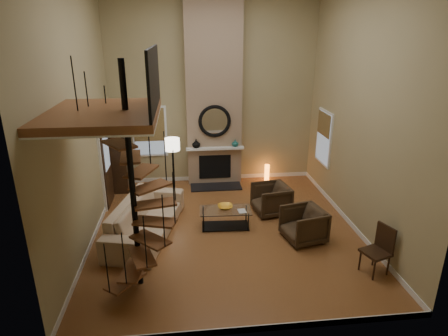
{
  "coord_description": "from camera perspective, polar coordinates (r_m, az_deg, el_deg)",
  "views": [
    {
      "loc": [
        -0.91,
        -7.82,
        4.41
      ],
      "look_at": [
        0.0,
        0.4,
        1.4
      ],
      "focal_mm": 30.42,
      "sensor_mm": 36.0,
      "label": 1
    }
  ],
  "objects": [
    {
      "name": "floor_lamp",
      "position": [
        10.25,
        -7.78,
        2.81
      ],
      "size": [
        0.41,
        0.41,
        1.71
      ],
      "color": "black",
      "rests_on": "ground"
    },
    {
      "name": "vase_right",
      "position": [
        11.2,
        1.69,
        3.77
      ],
      "size": [
        0.2,
        0.2,
        0.21
      ],
      "primitive_type": "imported",
      "color": "#195753",
      "rests_on": "mantel"
    },
    {
      "name": "hutch",
      "position": [
        11.36,
        -15.28,
        1.52
      ],
      "size": [
        0.42,
        0.9,
        2.02
      ],
      "primitive_type": "cube",
      "color": "#301D10",
      "rests_on": "ground"
    },
    {
      "name": "ground",
      "position": [
        9.03,
        0.28,
        -9.28
      ],
      "size": [
        6.0,
        6.5,
        0.01
      ],
      "primitive_type": "cube",
      "color": "#A76835",
      "rests_on": "ground"
    },
    {
      "name": "baseboard_left",
      "position": [
        9.19,
        -18.84,
        -9.44
      ],
      "size": [
        0.02,
        6.5,
        0.12
      ],
      "primitive_type": "cube",
      "color": "white",
      "rests_on": "ground"
    },
    {
      "name": "vase_left",
      "position": [
        11.09,
        -4.21,
        3.68
      ],
      "size": [
        0.24,
        0.24,
        0.25
      ],
      "primitive_type": "imported",
      "color": "black",
      "rests_on": "mantel"
    },
    {
      "name": "book",
      "position": [
        8.85,
        2.59,
        -6.53
      ],
      "size": [
        0.2,
        0.26,
        0.02
      ],
      "primitive_type": "imported",
      "rotation": [
        0.0,
        0.0,
        0.09
      ],
      "color": "gray",
      "rests_on": "coffee_table"
    },
    {
      "name": "left_wall",
      "position": [
        8.27,
        -20.98,
        7.09
      ],
      "size": [
        0.02,
        6.5,
        5.5
      ],
      "primitive_type": "cube",
      "color": "tan",
      "rests_on": "ground"
    },
    {
      "name": "firebox",
      "position": [
        11.4,
        -1.36,
        0.19
      ],
      "size": [
        0.95,
        0.02,
        0.72
      ],
      "primitive_type": "cube",
      "color": "black",
      "rests_on": "chimney_breast"
    },
    {
      "name": "hearth",
      "position": [
        11.32,
        -1.21,
        -2.83
      ],
      "size": [
        1.5,
        0.6,
        0.04
      ],
      "primitive_type": "cube",
      "color": "black",
      "rests_on": "ground"
    },
    {
      "name": "coffee_table",
      "position": [
        9.02,
        0.21,
        -7.24
      ],
      "size": [
        1.23,
        0.66,
        0.45
      ],
      "color": "silver",
      "rests_on": "ground"
    },
    {
      "name": "baseboard_back",
      "position": [
        11.92,
        -1.5,
        -1.41
      ],
      "size": [
        6.0,
        0.02,
        0.12
      ],
      "primitive_type": "cube",
      "color": "white",
      "rests_on": "ground"
    },
    {
      "name": "mantel",
      "position": [
        11.13,
        -1.35,
        2.95
      ],
      "size": [
        1.7,
        0.18,
        0.06
      ],
      "primitive_type": "cube",
      "color": "white",
      "rests_on": "chimney_breast"
    },
    {
      "name": "right_wall",
      "position": [
        8.9,
        20.07,
        8.04
      ],
      "size": [
        0.02,
        6.5,
        5.5
      ],
      "primitive_type": "cube",
      "color": "tan",
      "rests_on": "ground"
    },
    {
      "name": "mirror_frame",
      "position": [
        10.98,
        -1.41,
        7.04
      ],
      "size": [
        0.94,
        0.1,
        0.94
      ],
      "primitive_type": "torus",
      "rotation": [
        1.57,
        0.0,
        0.0
      ],
      "color": "black",
      "rests_on": "chimney_breast"
    },
    {
      "name": "entry_door",
      "position": [
        10.4,
        -17.29,
        0.19
      ],
      "size": [
        0.1,
        1.05,
        2.16
      ],
      "color": "white",
      "rests_on": "ground"
    },
    {
      "name": "back_wall",
      "position": [
        11.24,
        -1.63,
        11.48
      ],
      "size": [
        6.0,
        0.02,
        5.5
      ],
      "primitive_type": "cube",
      "color": "tan",
      "rests_on": "ground"
    },
    {
      "name": "bowl",
      "position": [
        8.97,
        0.17,
        -5.88
      ],
      "size": [
        0.35,
        0.35,
        0.09
      ],
      "primitive_type": "imported",
      "color": "gold",
      "rests_on": "coffee_table"
    },
    {
      "name": "window_back",
      "position": [
        11.44,
        -11.14,
        5.5
      ],
      "size": [
        1.02,
        0.06,
        1.52
      ],
      "color": "white",
      "rests_on": "back_wall"
    },
    {
      "name": "mirror_disc",
      "position": [
        10.99,
        -1.42,
        7.05
      ],
      "size": [
        0.8,
        0.01,
        0.8
      ],
      "primitive_type": "cylinder",
      "rotation": [
        1.57,
        0.0,
        0.0
      ],
      "color": "white",
      "rests_on": "chimney_breast"
    },
    {
      "name": "baseboard_right",
      "position": [
        9.77,
        18.15,
        -7.55
      ],
      "size": [
        0.02,
        6.5,
        0.12
      ],
      "primitive_type": "cube",
      "color": "white",
      "rests_on": "ground"
    },
    {
      "name": "armchair_near",
      "position": [
        9.8,
        7.51,
        -4.65
      ],
      "size": [
        0.99,
        0.97,
        0.79
      ],
      "primitive_type": "imported",
      "rotation": [
        0.0,
        0.0,
        -1.4
      ],
      "color": "#3E2D1C",
      "rests_on": "ground"
    },
    {
      "name": "loft",
      "position": [
        6.24,
        -16.85,
        8.29
      ],
      "size": [
        1.7,
        2.2,
        1.09
      ],
      "color": "brown",
      "rests_on": "left_wall"
    },
    {
      "name": "window_right",
      "position": [
        10.93,
        14.78,
        4.56
      ],
      "size": [
        0.06,
        1.02,
        1.52
      ],
      "color": "white",
      "rests_on": "right_wall"
    },
    {
      "name": "accent_lamp",
      "position": [
        11.83,
        6.46,
        -0.73
      ],
      "size": [
        0.15,
        0.15,
        0.53
      ],
      "primitive_type": "cylinder",
      "color": "orange",
      "rests_on": "ground"
    },
    {
      "name": "baseboard_front",
      "position": [
        6.39,
        3.91,
        -23.01
      ],
      "size": [
        6.0,
        0.02,
        0.12
      ],
      "primitive_type": "cube",
      "color": "white",
      "rests_on": "ground"
    },
    {
      "name": "armchair_far",
      "position": [
        8.71,
        12.32,
        -8.26
      ],
      "size": [
        1.01,
        0.99,
        0.77
      ],
      "primitive_type": "imported",
      "rotation": [
        0.0,
        0.0,
        -1.35
      ],
      "color": "#3E2D1C",
      "rests_on": "ground"
    },
    {
      "name": "spiral_stair",
      "position": [
        6.64,
        -13.36,
        -3.91
      ],
      "size": [
        1.47,
        1.47,
        4.06
      ],
      "color": "black",
      "rests_on": "ground"
    },
    {
      "name": "front_wall",
      "position": [
        4.95,
        4.65,
        0.33
      ],
      "size": [
        6.0,
        0.02,
        5.5
      ],
      "primitive_type": "cube",
      "color": "tan",
      "rests_on": "ground"
    },
    {
      "name": "side_chair",
      "position": [
        7.93,
        22.33,
        -11.01
      ],
      "size": [
        0.58,
        0.58,
        0.97
      ],
      "color": "#301D10",
      "rests_on": "ground"
    },
    {
      "name": "sofa",
      "position": [
        8.91,
        -11.65,
        -7.26
      ],
      "size": [
        1.73,
        2.98,
        0.82
      ],
      "primitive_type": "imported",
      "rotation": [
        0.0,
        0.0,
        1.33
      ],
      "color": "#CCAF8E",
      "rests_on": "ground"
    },
    {
      "name": "chimney_breast",
      "position": [
        11.05,
        -1.55,
        11.34
      ],
      "size": [
        1.6,
        0.38,
        5.5
      ],
      "primitive_type": "cube",
      "color": "#997D63",
      "rests_on": "ground"
    }
  ]
}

